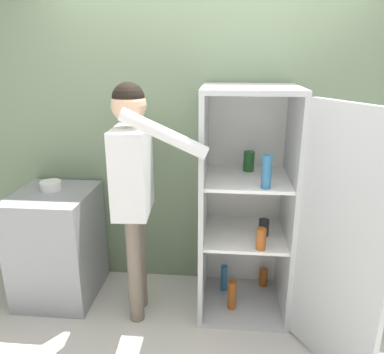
{
  "coord_description": "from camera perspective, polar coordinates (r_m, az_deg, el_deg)",
  "views": [
    {
      "loc": [
        0.15,
        -1.99,
        1.91
      ],
      "look_at": [
        -0.09,
        0.6,
        1.06
      ],
      "focal_mm": 35.0,
      "sensor_mm": 36.0,
      "label": 1
    }
  ],
  "objects": [
    {
      "name": "wall_back",
      "position": [
        3.04,
        2.31,
        5.98
      ],
      "size": [
        7.0,
        0.06,
        2.55
      ],
      "color": "gray",
      "rests_on": "ground_plane"
    },
    {
      "name": "refrigerator",
      "position": [
        2.74,
        10.73,
        -5.06
      ],
      "size": [
        1.03,
        1.23,
        1.72
      ],
      "color": "#B7BABC",
      "rests_on": "ground_plane"
    },
    {
      "name": "person",
      "position": [
        2.62,
        -8.89,
        0.43
      ],
      "size": [
        0.67,
        0.56,
        1.75
      ],
      "color": "#726656",
      "rests_on": "ground_plane"
    },
    {
      "name": "counter",
      "position": [
        3.27,
        -19.74,
        -9.67
      ],
      "size": [
        0.6,
        0.64,
        0.9
      ],
      "color": "gray",
      "rests_on": "ground_plane"
    },
    {
      "name": "bowl",
      "position": [
        3.15,
        -20.72,
        -1.21
      ],
      "size": [
        0.16,
        0.16,
        0.07
      ],
      "color": "white",
      "rests_on": "counter"
    }
  ]
}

